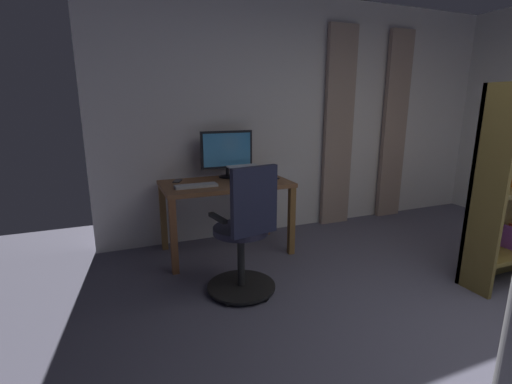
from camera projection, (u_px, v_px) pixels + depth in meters
name	position (u px, v px, depth m)	size (l,w,h in m)	color
back_room_partition	(313.00, 117.00, 4.39)	(5.08, 0.10, 2.67)	silver
curtain_left_panel	(394.00, 127.00, 4.76)	(0.35, 0.06, 2.39)	gray
curtain_right_panel	(338.00, 129.00, 4.44)	(0.39, 0.06, 2.39)	gray
desk	(226.00, 192.00, 3.64)	(1.26, 0.69, 0.74)	brown
office_chair	(245.00, 237.00, 2.83)	(0.56, 0.56, 1.07)	black
computer_monitor	(227.00, 151.00, 3.79)	(0.55, 0.18, 0.49)	black
computer_keyboard	(196.00, 186.00, 3.40)	(0.40, 0.13, 0.02)	#B7BCC1
laptop	(248.00, 176.00, 3.63)	(0.36, 0.35, 0.15)	silver
cell_phone_face_up	(273.00, 178.00, 3.80)	(0.07, 0.14, 0.01)	black
cell_phone_by_monitor	(177.00, 181.00, 3.64)	(0.07, 0.14, 0.01)	#333338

